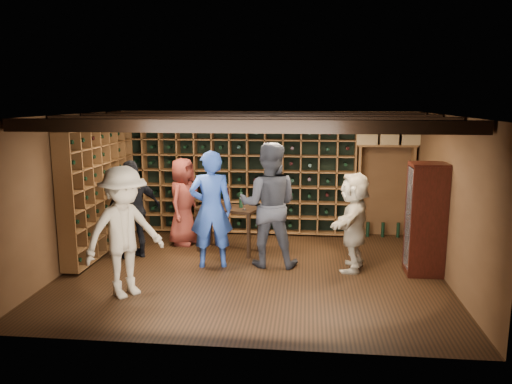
# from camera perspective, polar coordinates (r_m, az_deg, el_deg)

# --- Properties ---
(ground) EXTENTS (6.00, 6.00, 0.00)m
(ground) POSITION_cam_1_polar(r_m,az_deg,el_deg) (8.15, -0.48, -9.09)
(ground) COLOR black
(ground) RESTS_ON ground
(room_shell) EXTENTS (6.00, 6.00, 6.00)m
(room_shell) POSITION_cam_1_polar(r_m,az_deg,el_deg) (7.73, -0.46, 8.19)
(room_shell) COLOR #51331B
(room_shell) RESTS_ON ground
(wine_rack_back) EXTENTS (4.65, 0.30, 2.20)m
(wine_rack_back) POSITION_cam_1_polar(r_m,az_deg,el_deg) (10.17, -1.96, 1.59)
(wine_rack_back) COLOR brown
(wine_rack_back) RESTS_ON ground
(wine_rack_left) EXTENTS (0.30, 2.65, 2.20)m
(wine_rack_left) POSITION_cam_1_polar(r_m,az_deg,el_deg) (9.35, -17.39, 0.30)
(wine_rack_left) COLOR brown
(wine_rack_left) RESTS_ON ground
(crate_shelf) EXTENTS (1.20, 0.32, 2.07)m
(crate_shelf) POSITION_cam_1_polar(r_m,az_deg,el_deg) (10.13, 14.72, 3.59)
(crate_shelf) COLOR brown
(crate_shelf) RESTS_ON ground
(display_cabinet) EXTENTS (0.55, 0.50, 1.75)m
(display_cabinet) POSITION_cam_1_polar(r_m,az_deg,el_deg) (8.26, 18.77, -3.20)
(display_cabinet) COLOR black
(display_cabinet) RESTS_ON ground
(man_blue_shirt) EXTENTS (0.78, 0.60, 1.93)m
(man_blue_shirt) POSITION_cam_1_polar(r_m,az_deg,el_deg) (8.18, -5.15, -1.99)
(man_blue_shirt) COLOR navy
(man_blue_shirt) RESTS_ON ground
(man_grey_suit) EXTENTS (1.02, 0.80, 2.06)m
(man_grey_suit) POSITION_cam_1_polar(r_m,az_deg,el_deg) (8.20, 1.47, -1.48)
(man_grey_suit) COLOR black
(man_grey_suit) RESTS_ON ground
(guest_red_floral) EXTENTS (0.70, 0.91, 1.66)m
(guest_red_floral) POSITION_cam_1_polar(r_m,az_deg,el_deg) (9.56, -8.33, -1.07)
(guest_red_floral) COLOR maroon
(guest_red_floral) RESTS_ON ground
(guest_woman_black) EXTENTS (0.99, 1.03, 1.72)m
(guest_woman_black) POSITION_cam_1_polar(r_m,az_deg,el_deg) (8.87, -13.82, -1.97)
(guest_woman_black) COLOR black
(guest_woman_black) RESTS_ON ground
(guest_khaki) EXTENTS (1.30, 1.35, 1.85)m
(guest_khaki) POSITION_cam_1_polar(r_m,az_deg,el_deg) (7.19, -14.84, -4.46)
(guest_khaki) COLOR #84745B
(guest_khaki) RESTS_ON ground
(guest_beige) EXTENTS (0.84, 1.56, 1.60)m
(guest_beige) POSITION_cam_1_polar(r_m,az_deg,el_deg) (8.20, 11.10, -3.31)
(guest_beige) COLOR tan
(guest_beige) RESTS_ON ground
(tasting_table) EXTENTS (1.21, 0.86, 1.11)m
(tasting_table) POSITION_cam_1_polar(r_m,az_deg,el_deg) (9.01, -3.19, -2.28)
(tasting_table) COLOR black
(tasting_table) RESTS_ON ground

